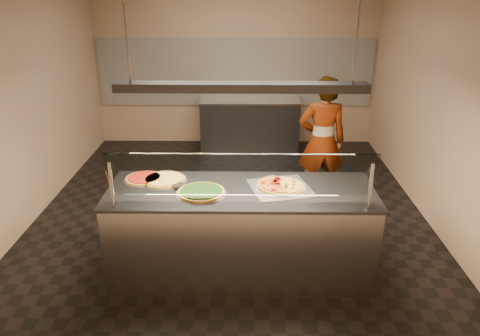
{
  "coord_description": "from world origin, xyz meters",
  "views": [
    {
      "loc": [
        0.19,
        -5.39,
        2.86
      ],
      "look_at": [
        0.13,
        -0.86,
        1.02
      ],
      "focal_mm": 35.0,
      "sensor_mm": 36.0,
      "label": 1
    }
  ],
  "objects_px": {
    "serving_counter": "(241,231)",
    "prep_table": "(250,124)",
    "half_pizza_sausage": "(292,186)",
    "pizza_cheese": "(164,179)",
    "worker": "(322,141)",
    "heat_lamp_housing": "(241,87)",
    "half_pizza_pepperoni": "(269,185)",
    "pizza_tomato": "(144,178)",
    "pizza_spatula": "(170,184)",
    "sneeze_guard": "(241,176)",
    "pizza_spinach": "(201,192)",
    "perforated_tray": "(281,187)"
  },
  "relations": [
    {
      "from": "worker",
      "to": "pizza_spinach",
      "type": "bearing_deg",
      "value": 47.11
    },
    {
      "from": "perforated_tray",
      "to": "half_pizza_pepperoni",
      "type": "bearing_deg",
      "value": 179.67
    },
    {
      "from": "serving_counter",
      "to": "half_pizza_pepperoni",
      "type": "distance_m",
      "value": 0.57
    },
    {
      "from": "half_pizza_pepperoni",
      "to": "pizza_tomato",
      "type": "height_order",
      "value": "half_pizza_pepperoni"
    },
    {
      "from": "pizza_spinach",
      "to": "heat_lamp_housing",
      "type": "height_order",
      "value": "heat_lamp_housing"
    },
    {
      "from": "pizza_spinach",
      "to": "pizza_spatula",
      "type": "height_order",
      "value": "pizza_spatula"
    },
    {
      "from": "serving_counter",
      "to": "half_pizza_pepperoni",
      "type": "bearing_deg",
      "value": 9.16
    },
    {
      "from": "pizza_cheese",
      "to": "worker",
      "type": "xyz_separation_m",
      "value": [
        1.84,
        1.45,
        -0.08
      ]
    },
    {
      "from": "pizza_spinach",
      "to": "pizza_cheese",
      "type": "height_order",
      "value": "pizza_spinach"
    },
    {
      "from": "sneeze_guard",
      "to": "prep_table",
      "type": "relative_size",
      "value": 1.39
    },
    {
      "from": "pizza_spinach",
      "to": "serving_counter",
      "type": "bearing_deg",
      "value": 13.58
    },
    {
      "from": "pizza_spinach",
      "to": "heat_lamp_housing",
      "type": "relative_size",
      "value": 0.21
    },
    {
      "from": "pizza_cheese",
      "to": "heat_lamp_housing",
      "type": "distance_m",
      "value": 1.3
    },
    {
      "from": "serving_counter",
      "to": "prep_table",
      "type": "relative_size",
      "value": 1.53
    },
    {
      "from": "sneeze_guard",
      "to": "pizza_cheese",
      "type": "bearing_deg",
      "value": 145.17
    },
    {
      "from": "worker",
      "to": "half_pizza_pepperoni",
      "type": "bearing_deg",
      "value": 60.99
    },
    {
      "from": "pizza_cheese",
      "to": "prep_table",
      "type": "height_order",
      "value": "pizza_cheese"
    },
    {
      "from": "sneeze_guard",
      "to": "pizza_tomato",
      "type": "distance_m",
      "value": 1.2
    },
    {
      "from": "worker",
      "to": "pizza_spatula",
      "type": "bearing_deg",
      "value": 38.39
    },
    {
      "from": "sneeze_guard",
      "to": "worker",
      "type": "height_order",
      "value": "worker"
    },
    {
      "from": "pizza_spinach",
      "to": "heat_lamp_housing",
      "type": "bearing_deg",
      "value": 13.58
    },
    {
      "from": "sneeze_guard",
      "to": "half_pizza_sausage",
      "type": "bearing_deg",
      "value": 37.29
    },
    {
      "from": "pizza_cheese",
      "to": "heat_lamp_housing",
      "type": "relative_size",
      "value": 0.2
    },
    {
      "from": "half_pizza_sausage",
      "to": "sneeze_guard",
      "type": "bearing_deg",
      "value": -142.71
    },
    {
      "from": "pizza_spinach",
      "to": "pizza_cheese",
      "type": "bearing_deg",
      "value": 143.49
    },
    {
      "from": "perforated_tray",
      "to": "pizza_spatula",
      "type": "bearing_deg",
      "value": 178.64
    },
    {
      "from": "heat_lamp_housing",
      "to": "pizza_spatula",
      "type": "bearing_deg",
      "value": 174.34
    },
    {
      "from": "sneeze_guard",
      "to": "pizza_tomato",
      "type": "bearing_deg",
      "value": 149.89
    },
    {
      "from": "worker",
      "to": "serving_counter",
      "type": "bearing_deg",
      "value": 54.13
    },
    {
      "from": "prep_table",
      "to": "worker",
      "type": "xyz_separation_m",
      "value": [
        0.94,
        -2.09,
        0.4
      ]
    },
    {
      "from": "half_pizza_sausage",
      "to": "pizza_cheese",
      "type": "xyz_separation_m",
      "value": [
        -1.3,
        0.17,
        -0.01
      ]
    },
    {
      "from": "perforated_tray",
      "to": "pizza_spatula",
      "type": "distance_m",
      "value": 1.11
    },
    {
      "from": "perforated_tray",
      "to": "pizza_cheese",
      "type": "bearing_deg",
      "value": 172.06
    },
    {
      "from": "perforated_tray",
      "to": "half_pizza_pepperoni",
      "type": "relative_size",
      "value": 1.35
    },
    {
      "from": "half_pizza_pepperoni",
      "to": "worker",
      "type": "height_order",
      "value": "worker"
    },
    {
      "from": "pizza_tomato",
      "to": "pizza_spinach",
      "type": "bearing_deg",
      "value": -28.26
    },
    {
      "from": "pizza_spinach",
      "to": "prep_table",
      "type": "relative_size",
      "value": 0.28
    },
    {
      "from": "perforated_tray",
      "to": "pizza_cheese",
      "type": "xyz_separation_m",
      "value": [
        -1.19,
        0.17,
        0.01
      ]
    },
    {
      "from": "sneeze_guard",
      "to": "perforated_tray",
      "type": "bearing_deg",
      "value": 44.63
    },
    {
      "from": "pizza_spinach",
      "to": "worker",
      "type": "bearing_deg",
      "value": 50.73
    },
    {
      "from": "half_pizza_pepperoni",
      "to": "heat_lamp_housing",
      "type": "distance_m",
      "value": 1.03
    },
    {
      "from": "serving_counter",
      "to": "sneeze_guard",
      "type": "distance_m",
      "value": 0.83
    },
    {
      "from": "prep_table",
      "to": "half_pizza_sausage",
      "type": "bearing_deg",
      "value": -83.9
    },
    {
      "from": "sneeze_guard",
      "to": "heat_lamp_housing",
      "type": "distance_m",
      "value": 0.8
    },
    {
      "from": "serving_counter",
      "to": "prep_table",
      "type": "height_order",
      "value": "same"
    },
    {
      "from": "perforated_tray",
      "to": "sneeze_guard",
      "type": "bearing_deg",
      "value": -135.37
    },
    {
      "from": "pizza_tomato",
      "to": "worker",
      "type": "height_order",
      "value": "worker"
    },
    {
      "from": "half_pizza_pepperoni",
      "to": "pizza_spatula",
      "type": "bearing_deg",
      "value": 178.52
    },
    {
      "from": "prep_table",
      "to": "worker",
      "type": "bearing_deg",
      "value": -65.94
    },
    {
      "from": "serving_counter",
      "to": "heat_lamp_housing",
      "type": "xyz_separation_m",
      "value": [
        0.0,
        -0.0,
        1.48
      ]
    }
  ]
}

